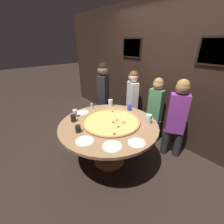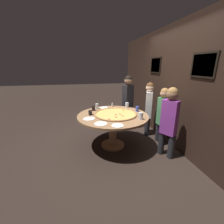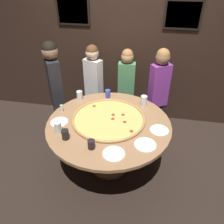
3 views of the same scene
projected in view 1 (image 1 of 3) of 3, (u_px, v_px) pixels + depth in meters
ground_plane at (109, 160)px, 2.61m from camera, size 24.00×24.00×0.00m
back_wall at (163, 74)px, 2.84m from camera, size 6.40×0.08×2.60m
dining_table at (109, 131)px, 2.35m from camera, size 1.50×1.50×0.74m
giant_pizza at (111, 121)px, 2.33m from camera, size 0.91×0.91×0.03m
drink_cup_by_shaker at (111, 103)px, 2.89m from camera, size 0.08×0.08×0.12m
drink_cup_near_left at (78, 129)px, 2.05m from camera, size 0.08×0.08×0.10m
drink_cup_centre_back at (73, 118)px, 2.32m from camera, size 0.08×0.08×0.11m
drink_cup_front_edge at (149, 119)px, 2.27m from camera, size 0.09×0.09×0.14m
drink_cup_far_left at (129, 107)px, 2.70m from camera, size 0.07×0.07×0.12m
drink_cup_beside_pizza at (75, 113)px, 2.46m from camera, size 0.07×0.07×0.13m
white_plate_beside_cup at (137, 143)px, 1.85m from camera, size 0.22×0.22×0.01m
white_plate_left_side at (83, 112)px, 2.63m from camera, size 0.21×0.21×0.01m
white_plate_right_side at (85, 141)px, 1.88m from camera, size 0.23×0.23×0.01m
white_plate_near_front at (112, 146)px, 1.78m from camera, size 0.23×0.23×0.01m
condiment_shaker at (92, 106)px, 2.78m from camera, size 0.04×0.04×0.10m
diner_side_right at (155, 106)px, 2.91m from camera, size 0.33×0.19×1.29m
diner_centre_back at (177, 116)px, 2.43m from camera, size 0.36×0.29×1.38m
diner_side_left at (103, 94)px, 3.25m from camera, size 0.32×0.38×1.49m
diner_far_right at (132, 99)px, 3.19m from camera, size 0.36×0.25×1.35m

